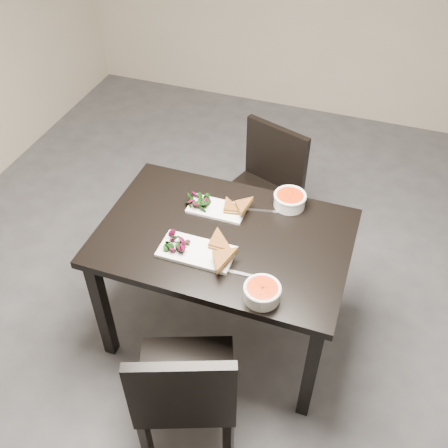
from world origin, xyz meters
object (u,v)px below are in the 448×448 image
Objects in this scene: plate_near at (197,252)px; plate_far at (217,209)px; chair_near at (185,390)px; soup_bowl_near at (262,292)px; table at (224,249)px; chair_far at (264,186)px; soup_bowl_far at (290,199)px.

plate_near reaches higher than plate_far.
chair_near is at bearing -74.75° from plate_near.
plate_far is at bearing 128.46° from soup_bowl_near.
table is 0.21m from plate_far.
table is 7.46× the size of soup_bowl_near.
chair_near and chair_far have the same top height.
chair_far is (0.00, 0.74, -0.17)m from table.
plate_far is (-0.37, 0.47, -0.03)m from soup_bowl_near.
table is 0.76m from chair_far.
chair_far is at bearing 80.96° from plate_far.
soup_bowl_far reaches higher than soup_bowl_near.
soup_bowl_far is at bearing 55.41° from plate_near.
plate_far is at bearing 120.65° from table.
soup_bowl_near is at bearing -55.72° from chair_far.
soup_bowl_far is (0.32, 0.47, 0.03)m from plate_near.
soup_bowl_near is at bearing -48.15° from table.
plate_far is 0.37m from soup_bowl_far.
soup_bowl_far reaches higher than plate_near.
chair_far reaches higher than plate_near.
chair_near is 0.61m from plate_near.
chair_far is 5.14× the size of soup_bowl_far.
chair_near is 2.45× the size of plate_near.
chair_near reaches higher than soup_bowl_far.
table is at bearing -128.07° from soup_bowl_far.
table is 3.46× the size of plate_near.
soup_bowl_near reaches higher than plate_near.
chair_far is at bearing 89.98° from table.
chair_far is 2.96× the size of plate_far.
chair_far reaches higher than soup_bowl_near.
plate_near is at bearing -75.59° from chair_far.
chair_near is (0.06, -0.68, -0.17)m from table.
table is 7.26× the size of soup_bowl_far.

